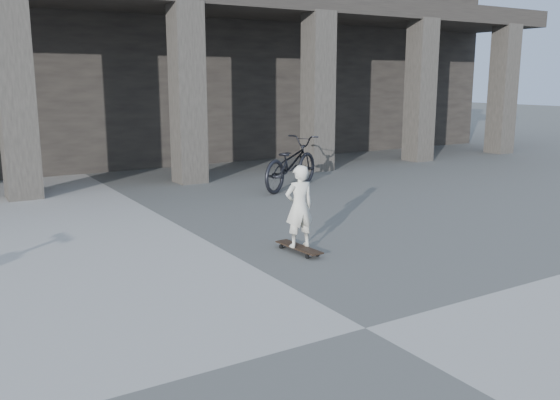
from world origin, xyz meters
TOP-DOWN VIEW (x-y plane):
  - ground at (0.00, 0.00)m, footprint 90.00×90.00m
  - colonnade at (-0.00, 13.77)m, footprint 28.00×8.82m
  - longboard at (0.83, 2.44)m, footprint 0.26×0.86m
  - child at (0.83, 2.44)m, footprint 0.44×0.31m
  - bicycle at (3.33, 6.59)m, footprint 2.22×1.67m

SIDE VIEW (x-z plane):
  - ground at x=0.00m, z-range 0.00..0.00m
  - longboard at x=0.83m, z-range 0.02..0.11m
  - bicycle at x=3.33m, z-range 0.00..1.12m
  - child at x=0.83m, z-range 0.08..1.21m
  - colonnade at x=0.00m, z-range 0.03..6.03m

